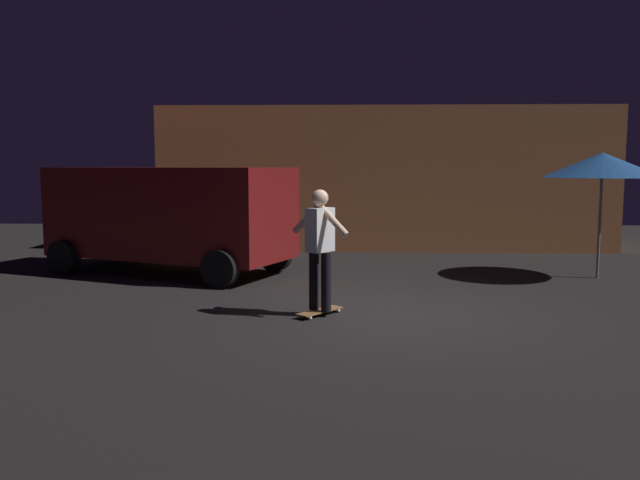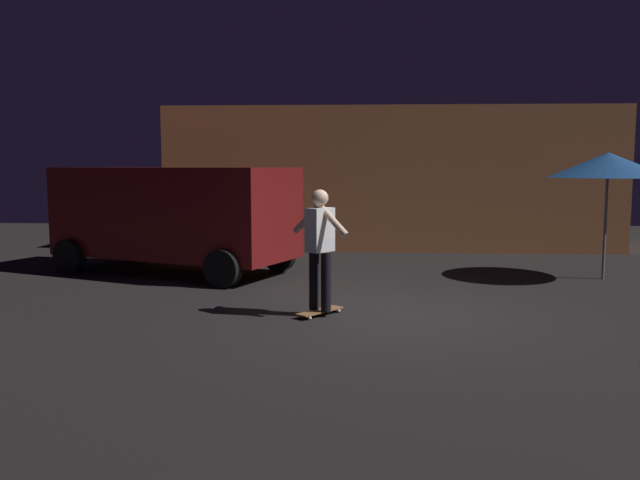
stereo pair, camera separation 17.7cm
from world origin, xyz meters
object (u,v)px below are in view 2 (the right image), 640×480
at_px(parked_van, 174,213).
at_px(skater, 320,241).
at_px(skateboard_ridden, 320,311).
at_px(patio_umbrella, 608,165).

distance_m(parked_van, skater, 4.67).
xyz_separation_m(parked_van, skateboard_ridden, (3.00, -3.57, -1.11)).
bearing_deg(patio_umbrella, skateboard_ridden, -147.43).
xyz_separation_m(parked_van, patio_umbrella, (8.03, -0.36, 0.91)).
bearing_deg(skater, parked_van, 130.10).
height_order(patio_umbrella, skateboard_ridden, patio_umbrella).
height_order(patio_umbrella, skater, patio_umbrella).
xyz_separation_m(patio_umbrella, skateboard_ridden, (-5.02, -3.21, -2.02)).
distance_m(patio_umbrella, skater, 6.05).
relative_size(patio_umbrella, skater, 1.38).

